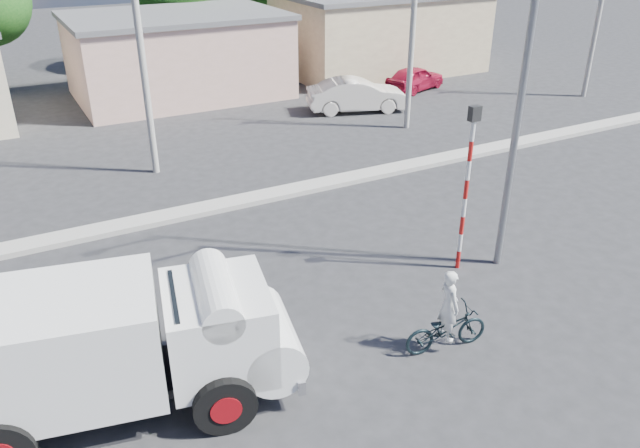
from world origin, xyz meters
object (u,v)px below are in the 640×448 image
cyclist (448,317)px  streetlight (519,78)px  car_red (415,78)px  bicycle (446,329)px  car_cream (357,95)px  truck (122,344)px  traffic_pole (468,176)px

cyclist → streetlight: streetlight is taller
car_red → streetlight: 18.74m
bicycle → car_cream: (7.66, 16.25, 0.27)m
truck → car_cream: 20.40m
bicycle → car_red: (12.35, 18.12, 0.14)m
car_red → streetlight: size_ratio=0.41×
truck → car_cream: (13.98, 14.84, -0.68)m
cyclist → streetlight: 5.81m
bicycle → cyclist: (0.00, 0.00, 0.31)m
traffic_pole → bicycle: bearing=-133.9°
traffic_pole → car_cream: bearing=69.2°
bicycle → car_cream: 17.97m
truck → traffic_pole: 8.92m
truck → car_red: (18.67, 16.71, -0.81)m
cyclist → streetlight: size_ratio=0.18×
car_cream → bicycle: bearing=173.1°
truck → bicycle: 6.54m
truck → car_cream: bearing=58.4°
truck → streetlight: size_ratio=0.74×
traffic_pole → streetlight: streetlight is taller
cyclist → car_red: (12.35, 18.12, -0.17)m
traffic_pole → cyclist: bearing=-133.9°
car_red → car_cream: bearing=93.0°
bicycle → streetlight: 6.04m
cyclist → traffic_pole: bearing=-35.0°
streetlight → car_cream: bearing=73.0°
truck → streetlight: bearing=16.6°
bicycle → cyclist: size_ratio=1.16×
truck → traffic_pole: size_ratio=1.52×
car_red → traffic_pole: (-9.90, -15.57, 1.96)m
truck → traffic_pole: (8.77, 1.14, 1.15)m
truck → car_red: size_ratio=1.77×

